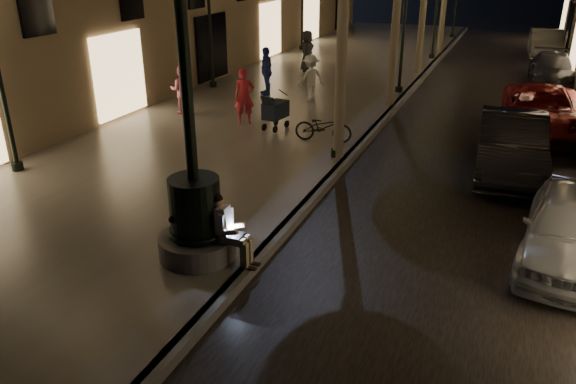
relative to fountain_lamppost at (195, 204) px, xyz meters
The scene contains 21 objects.
ground 13.09m from the fountain_lamppost, 85.60° to the left, with size 120.00×120.00×0.00m, color black.
cobble_lane 13.65m from the fountain_lamppost, 72.90° to the left, with size 6.00×45.00×0.02m, color black.
promenade 13.39m from the fountain_lamppost, 102.99° to the left, with size 8.00×45.00×0.20m, color #656159.
curb_strip 13.09m from the fountain_lamppost, 85.60° to the left, with size 0.25×45.00×0.20m, color #59595B.
fountain_lamppost is the anchor object (origin of this frame).
seated_man_laptop 0.69m from the fountain_lamppost, ahead, with size 0.91×0.31×1.28m.
lamp_curb_a 6.37m from the fountain_lamppost, 83.35° to the left, with size 0.36×0.36×4.81m.
lamp_curb_b 14.16m from the fountain_lamppost, 87.14° to the left, with size 0.36×0.36×4.81m.
lamp_left_b 13.75m from the fountain_lamppost, 118.07° to the left, with size 0.36×0.36×4.81m.
stroller 7.86m from the fountain_lamppost, 103.15° to the left, with size 0.63×1.20×1.21m.
car_front 6.77m from the fountain_lamppost, 23.22° to the left, with size 1.60×3.98×1.35m, color #A1A5A9.
car_second 8.61m from the fountain_lamppost, 54.43° to the left, with size 1.59×4.57×1.51m, color black.
car_third 12.48m from the fountain_lamppost, 62.79° to the left, with size 2.31×5.01×1.39m, color maroon.
car_rear 19.60m from the fountain_lamppost, 71.55° to the left, with size 1.80×4.42×1.28m, color #303035.
car_fifth 26.06m from the fountain_lamppost, 76.66° to the left, with size 1.54×4.42×1.45m, color gray.
pedestrian_red 8.40m from the fountain_lamppost, 110.42° to the left, with size 0.63×0.41×1.72m, color red.
pedestrian_pink 9.78m from the fountain_lamppost, 123.48° to the left, with size 0.77×0.60×1.59m, color pink.
pedestrian_white 11.61m from the fountain_lamppost, 100.05° to the left, with size 1.07×0.61×1.65m, color silver.
pedestrian_blue 12.35m from the fountain_lamppost, 108.48° to the left, with size 1.04×0.43×1.78m, color navy.
pedestrian_dark 16.93m from the fountain_lamppost, 103.79° to the left, with size 0.88×0.57×1.80m, color #323237.
bicycle 7.09m from the fountain_lamppost, 90.30° to the left, with size 0.57×1.65×0.87m, color black.
Camera 1 is at (3.87, -5.62, 5.30)m, focal length 35.00 mm.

